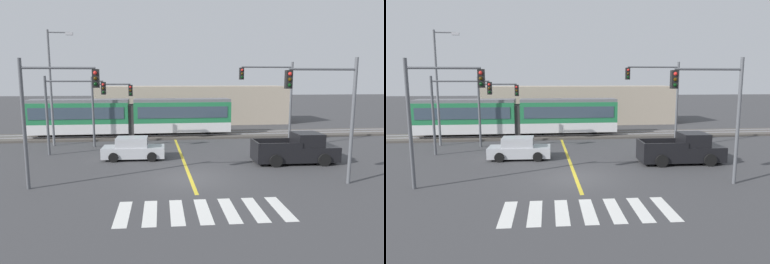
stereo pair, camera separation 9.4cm
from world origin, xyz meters
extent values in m
plane|color=#3D3D3F|center=(0.00, 0.00, 0.00)|extent=(200.00, 200.00, 0.00)
cube|color=#4C4742|center=(0.00, 14.18, 0.09)|extent=(120.00, 4.00, 0.18)
cube|color=#939399|center=(0.00, 13.46, 0.23)|extent=(120.00, 0.08, 0.10)
cube|color=#939399|center=(0.00, 14.90, 0.23)|extent=(120.00, 0.08, 0.10)
cube|color=silver|center=(-8.71, 14.18, 0.98)|extent=(9.00, 2.60, 0.90)
cube|color=#237A47|center=(-8.71, 14.18, 2.38)|extent=(9.00, 2.60, 1.90)
cube|color=#384756|center=(-8.71, 12.86, 2.43)|extent=(8.28, 0.04, 1.04)
cube|color=slate|center=(-8.71, 14.18, 3.47)|extent=(9.00, 2.39, 0.28)
cylinder|color=black|center=(-6.24, 14.18, 0.53)|extent=(0.70, 0.20, 0.70)
cylinder|color=black|center=(-11.19, 14.18, 0.53)|extent=(0.70, 0.20, 0.70)
cube|color=silver|center=(0.79, 14.18, 0.98)|extent=(9.00, 2.60, 0.90)
cube|color=#237A47|center=(0.79, 14.18, 2.38)|extent=(9.00, 2.60, 1.90)
cube|color=#384756|center=(0.79, 12.86, 2.43)|extent=(8.28, 0.04, 1.04)
cube|color=slate|center=(0.79, 14.18, 3.47)|extent=(9.00, 2.39, 0.28)
cylinder|color=black|center=(3.26, 14.18, 0.53)|extent=(0.70, 0.20, 0.70)
cylinder|color=black|center=(-1.69, 14.18, 0.53)|extent=(0.70, 0.20, 0.70)
cube|color=#2D2D2D|center=(-3.96, 14.18, 1.68)|extent=(0.50, 2.34, 2.80)
cube|color=silver|center=(-3.30, -4.76, 0.00)|extent=(0.63, 2.81, 0.01)
cube|color=silver|center=(-2.20, -4.79, 0.00)|extent=(0.63, 2.81, 0.01)
cube|color=silver|center=(-1.10, -4.82, 0.00)|extent=(0.63, 2.81, 0.01)
cube|color=silver|center=(0.00, -4.85, 0.00)|extent=(0.63, 2.81, 0.01)
cube|color=silver|center=(1.10, -4.87, 0.00)|extent=(0.63, 2.81, 0.01)
cube|color=silver|center=(2.20, -4.90, 0.00)|extent=(0.63, 2.81, 0.01)
cube|color=silver|center=(3.30, -4.93, 0.00)|extent=(0.63, 2.81, 0.01)
cube|color=gold|center=(0.00, 4.67, 0.00)|extent=(0.20, 15.03, 0.01)
cube|color=#B7BABF|center=(-3.35, 5.04, 0.52)|extent=(4.26, 1.86, 0.72)
cube|color=#B7BABF|center=(-3.45, 5.04, 1.20)|extent=(2.16, 1.60, 0.64)
cube|color=#384756|center=(-2.45, 5.00, 1.20)|extent=(0.15, 1.43, 0.52)
cube|color=#384756|center=(-3.42, 5.82, 1.20)|extent=(1.79, 0.11, 0.48)
cylinder|color=black|center=(-2.06, 5.84, 0.32)|extent=(0.65, 0.24, 0.64)
cylinder|color=black|center=(-2.12, 4.14, 0.32)|extent=(0.65, 0.24, 0.64)
cylinder|color=black|center=(-4.58, 5.93, 0.32)|extent=(0.65, 0.24, 0.64)
cylinder|color=black|center=(-4.64, 4.23, 0.32)|extent=(0.65, 0.24, 0.64)
cube|color=black|center=(7.16, 2.71, 0.66)|extent=(5.46, 2.12, 0.96)
cube|color=black|center=(7.96, 2.68, 1.56)|extent=(1.76, 1.89, 0.84)
cube|color=#384756|center=(8.71, 2.66, 1.58)|extent=(0.15, 1.70, 0.66)
cube|color=black|center=(5.97, 3.66, 1.32)|extent=(2.70, 0.20, 0.36)
cube|color=black|center=(5.91, 1.82, 1.32)|extent=(2.70, 0.20, 0.36)
cube|color=black|center=(4.52, 2.79, 1.32)|extent=(0.18, 1.96, 0.36)
cylinder|color=black|center=(8.75, 3.64, 0.40)|extent=(0.81, 0.30, 0.80)
cylinder|color=black|center=(8.69, 1.68, 0.40)|extent=(0.81, 0.30, 0.80)
cylinder|color=black|center=(5.62, 3.73, 0.40)|extent=(0.81, 0.30, 0.80)
cylinder|color=black|center=(5.56, 1.77, 0.40)|extent=(0.81, 0.30, 0.80)
cylinder|color=#515459|center=(8.15, -1.92, 3.26)|extent=(0.18, 0.18, 6.51)
cylinder|color=#515459|center=(6.40, -1.92, 5.92)|extent=(3.50, 0.12, 0.12)
cube|color=black|center=(4.65, -1.92, 5.42)|extent=(0.32, 0.28, 0.90)
sphere|color=red|center=(4.65, -2.07, 5.69)|extent=(0.18, 0.18, 0.18)
sphere|color=#3A2706|center=(4.65, -2.07, 5.42)|extent=(0.18, 0.18, 0.18)
sphere|color=black|center=(4.65, -2.07, 5.15)|extent=(0.18, 0.18, 0.18)
cylinder|color=#515459|center=(8.77, 7.50, 3.38)|extent=(0.18, 0.18, 6.76)
cylinder|color=#515459|center=(6.77, 7.50, 6.35)|extent=(4.00, 0.12, 0.12)
cube|color=black|center=(4.77, 7.50, 5.85)|extent=(0.32, 0.28, 0.90)
sphere|color=red|center=(4.77, 7.35, 6.12)|extent=(0.18, 0.18, 0.18)
sphere|color=#3A2706|center=(4.77, 7.35, 5.85)|extent=(0.18, 0.18, 0.18)
sphere|color=black|center=(4.77, 7.35, 5.58)|extent=(0.18, 0.18, 0.18)
cylinder|color=#515459|center=(-8.24, -0.95, 3.21)|extent=(0.18, 0.18, 6.43)
cylinder|color=#515459|center=(-6.49, -0.95, 5.97)|extent=(3.50, 0.12, 0.12)
cube|color=black|center=(-4.74, -0.95, 5.47)|extent=(0.32, 0.28, 0.90)
sphere|color=red|center=(-4.74, -1.10, 5.74)|extent=(0.18, 0.18, 0.18)
sphere|color=#3A2706|center=(-4.74, -1.10, 5.47)|extent=(0.18, 0.18, 0.18)
sphere|color=black|center=(-4.74, -1.10, 5.20)|extent=(0.18, 0.18, 0.18)
cylinder|color=#515459|center=(-9.48, 6.96, 2.83)|extent=(0.18, 0.18, 5.67)
cylinder|color=#515459|center=(-7.48, 6.96, 5.29)|extent=(4.00, 0.12, 0.12)
cube|color=black|center=(-5.48, 6.96, 4.79)|extent=(0.32, 0.28, 0.90)
sphere|color=red|center=(-5.48, 6.81, 5.06)|extent=(0.18, 0.18, 0.18)
sphere|color=#3A2706|center=(-5.48, 6.81, 4.79)|extent=(0.18, 0.18, 0.18)
sphere|color=black|center=(-5.48, 6.81, 4.52)|extent=(0.18, 0.18, 0.18)
cylinder|color=#515459|center=(-6.74, 9.73, 2.82)|extent=(0.18, 0.18, 5.64)
cylinder|color=#515459|center=(-5.24, 9.73, 5.05)|extent=(3.00, 0.12, 0.12)
cube|color=black|center=(-3.74, 9.73, 4.55)|extent=(0.32, 0.28, 0.90)
sphere|color=red|center=(-3.74, 9.58, 4.82)|extent=(0.18, 0.18, 0.18)
sphere|color=#3A2706|center=(-3.74, 9.58, 4.55)|extent=(0.18, 0.18, 0.18)
sphere|color=black|center=(-3.74, 9.58, 4.28)|extent=(0.18, 0.18, 0.18)
cylinder|color=slate|center=(-10.16, 10.72, 4.66)|extent=(0.20, 0.20, 9.31)
cylinder|color=slate|center=(-9.33, 10.72, 9.11)|extent=(1.67, 0.12, 0.12)
cube|color=#B2B2B7|center=(-8.49, 10.72, 9.01)|extent=(0.56, 0.28, 0.20)
cube|color=tan|center=(2.99, 24.45, 2.30)|extent=(23.44, 6.00, 4.60)
camera|label=1|loc=(-2.04, -18.25, 5.42)|focal=32.00mm
camera|label=2|loc=(-1.95, -18.26, 5.42)|focal=32.00mm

